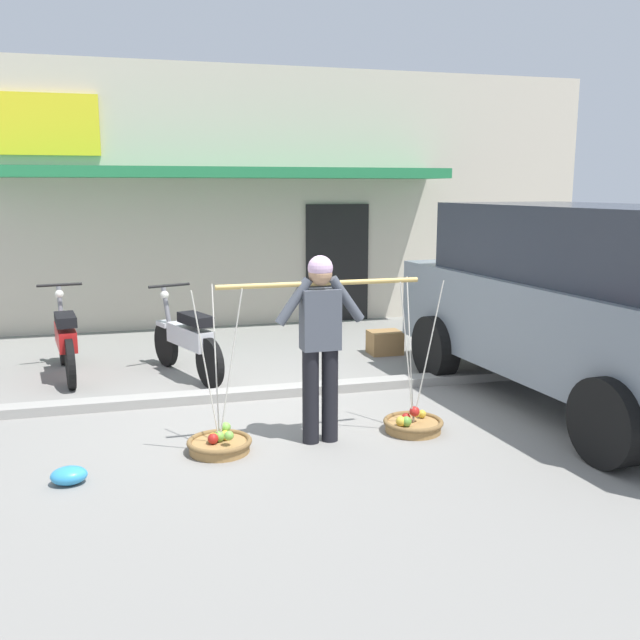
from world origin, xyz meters
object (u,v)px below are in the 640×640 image
at_px(motorcycle_second_in_row, 187,340).
at_px(parked_truck, 590,300).
at_px(plastic_litter_bag, 69,475).
at_px(fruit_basket_right_side, 413,423).
at_px(wooden_crate, 385,342).
at_px(fruit_vendor, 320,336).
at_px(motorcycle_nearest_shop, 66,340).
at_px(fruit_basket_left_side, 220,443).

relative_size(motorcycle_second_in_row, parked_truck, 0.35).
distance_m(parked_truck, plastic_litter_bag, 5.27).
distance_m(fruit_basket_right_side, wooden_crate, 3.16).
bearing_deg(wooden_crate, fruit_basket_right_side, -105.39).
bearing_deg(fruit_basket_right_side, plastic_litter_bag, -172.13).
bearing_deg(plastic_litter_bag, fruit_vendor, 10.56).
relative_size(fruit_basket_right_side, motorcycle_nearest_shop, 0.80).
bearing_deg(motorcycle_second_in_row, wooden_crate, 10.60).
xyz_separation_m(fruit_basket_left_side, fruit_basket_right_side, (1.83, 0.05, -0.00)).
bearing_deg(motorcycle_nearest_shop, plastic_litter_bag, -85.29).
distance_m(motorcycle_second_in_row, wooden_crate, 2.80).
bearing_deg(fruit_basket_right_side, wooden_crate, 74.61).
height_order(fruit_vendor, fruit_basket_right_side, fruit_vendor).
bearing_deg(motorcycle_second_in_row, fruit_basket_right_side, -53.26).
height_order(fruit_vendor, parked_truck, parked_truck).
bearing_deg(plastic_litter_bag, fruit_basket_right_side, 7.87).
height_order(fruit_vendor, plastic_litter_bag, fruit_vendor).
distance_m(fruit_basket_left_side, parked_truck, 4.05).
height_order(fruit_vendor, fruit_basket_left_side, fruit_vendor).
distance_m(fruit_basket_left_side, fruit_basket_right_side, 1.83).
bearing_deg(parked_truck, motorcycle_second_in_row, 150.47).
distance_m(plastic_litter_bag, wooden_crate, 5.21).
bearing_deg(plastic_litter_bag, wooden_crate, 41.76).
xyz_separation_m(fruit_basket_right_side, motorcycle_nearest_shop, (-3.32, 2.93, 0.37)).
distance_m(fruit_vendor, fruit_basket_left_side, 1.28).
bearing_deg(wooden_crate, fruit_basket_left_side, -130.77).
distance_m(parked_truck, wooden_crate, 3.16).
distance_m(fruit_basket_left_side, motorcycle_second_in_row, 2.61).
relative_size(fruit_basket_left_side, motorcycle_second_in_row, 0.84).
distance_m(fruit_vendor, motorcycle_nearest_shop, 3.85).
height_order(parked_truck, plastic_litter_bag, parked_truck).
bearing_deg(wooden_crate, motorcycle_nearest_shop, -178.34).
bearing_deg(motorcycle_second_in_row, fruit_vendor, -69.05).
bearing_deg(motorcycle_nearest_shop, parked_truck, -26.05).
distance_m(fruit_basket_right_side, motorcycle_nearest_shop, 4.44).
xyz_separation_m(fruit_basket_left_side, wooden_crate, (2.67, 3.10, 0.08)).
height_order(parked_truck, wooden_crate, parked_truck).
height_order(motorcycle_second_in_row, plastic_litter_bag, motorcycle_second_in_row).
height_order(fruit_basket_right_side, wooden_crate, fruit_basket_right_side).
bearing_deg(fruit_vendor, fruit_basket_right_side, 1.46).
bearing_deg(plastic_litter_bag, fruit_basket_left_side, 17.05).
bearing_deg(plastic_litter_bag, motorcycle_second_in_row, 68.71).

